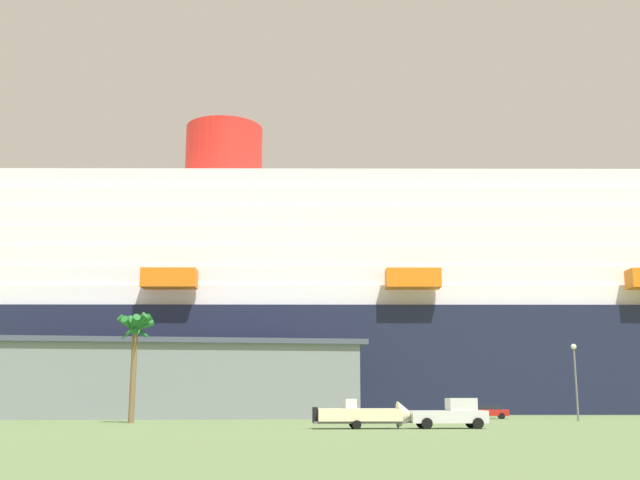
# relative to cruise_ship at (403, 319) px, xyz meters

# --- Properties ---
(ground_plane) EXTENTS (600.00, 600.00, 0.00)m
(ground_plane) POSITION_rel_cruise_ship_xyz_m (-6.79, -27.06, -15.60)
(ground_plane) COLOR #567042
(cruise_ship) EXTENTS (246.62, 47.08, 57.94)m
(cruise_ship) POSITION_rel_cruise_ship_xyz_m (0.00, 0.00, 0.00)
(cruise_ship) COLOR #191E38
(cruise_ship) RESTS_ON ground_plane
(terminal_building) EXTENTS (50.91, 25.19, 8.86)m
(terminal_building) POSITION_rel_cruise_ship_xyz_m (-35.87, -35.66, -11.14)
(terminal_building) COLOR slate
(terminal_building) RESTS_ON ground_plane
(pickup_truck) EXTENTS (5.66, 2.42, 2.20)m
(pickup_truck) POSITION_rel_cruise_ship_xyz_m (-7.44, -73.52, -14.55)
(pickup_truck) COLOR silver
(pickup_truck) RESTS_ON ground_plane
(small_boat_on_trailer) EXTENTS (8.48, 2.40, 2.15)m
(small_boat_on_trailer) POSITION_rel_cruise_ship_xyz_m (-13.52, -73.71, -14.64)
(small_boat_on_trailer) COLOR #595960
(small_boat_on_trailer) RESTS_ON ground_plane
(palm_tree) EXTENTS (3.56, 3.71, 10.07)m
(palm_tree) POSITION_rel_cruise_ship_xyz_m (-33.82, -58.19, -7.50)
(palm_tree) COLOR brown
(palm_tree) RESTS_ON ground_plane
(street_lamp) EXTENTS (0.56, 0.56, 7.70)m
(street_lamp) POSITION_rel_cruise_ship_xyz_m (9.72, -52.75, -10.55)
(street_lamp) COLOR slate
(street_lamp) RESTS_ON ground_plane
(parked_car_blue_suv) EXTENTS (4.56, 2.20, 1.58)m
(parked_car_blue_suv) POSITION_rel_cruise_ship_xyz_m (-29.30, -39.96, -14.76)
(parked_car_blue_suv) COLOR #264C99
(parked_car_blue_suv) RESTS_ON ground_plane
(parked_car_green_wagon) EXTENTS (4.93, 2.76, 1.58)m
(parked_car_green_wagon) POSITION_rel_cruise_ship_xyz_m (-12.03, -35.90, -14.76)
(parked_car_green_wagon) COLOR #2D723F
(parked_car_green_wagon) RESTS_ON ground_plane
(parked_car_red_hatchback) EXTENTS (5.06, 2.79, 1.58)m
(parked_car_red_hatchback) POSITION_rel_cruise_ship_xyz_m (3.01, -42.85, -14.76)
(parked_car_red_hatchback) COLOR red
(parked_car_red_hatchback) RESTS_ON ground_plane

